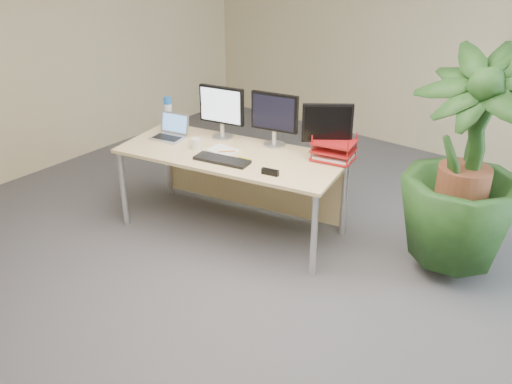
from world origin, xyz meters
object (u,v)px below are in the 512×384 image
Objects in this scene: monitor_left at (222,109)px; monitor_right at (274,116)px; desk at (237,165)px; floor_plant at (462,189)px; laptop at (171,131)px.

monitor_left is 1.01× the size of monitor_right.
monitor_right is (0.50, 0.14, -0.00)m from monitor_left.
monitor_left is at bearing 157.05° from desk.
floor_plant reaches higher than monitor_left.
desk is 1.93m from floor_plant.
desk is at bearing -166.32° from floor_plant.
laptop is at bearing -145.79° from monitor_left.
floor_plant is at bearing 13.52° from laptop.
floor_plant is 2.19m from monitor_left.
desk is at bearing -22.95° from monitor_left.
floor_plant is 2.62m from laptop.
monitor_right is at bearing 24.59° from laptop.
monitor_left is (-0.27, 0.12, 0.44)m from desk.
desk is 4.30× the size of monitor_left.
desk is at bearing -131.27° from monitor_right.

